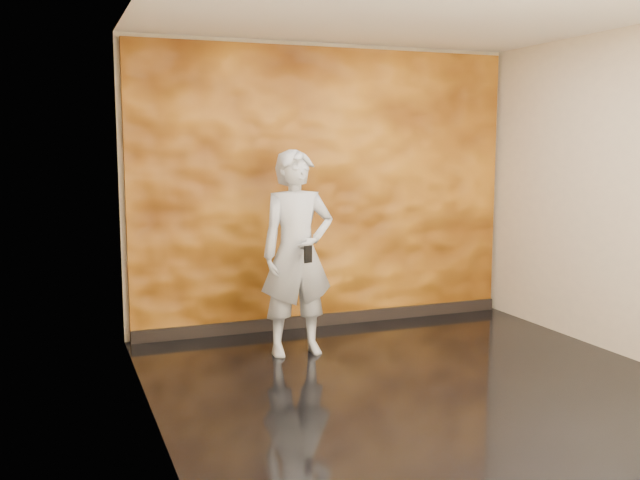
# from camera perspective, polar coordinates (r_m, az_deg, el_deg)

# --- Properties ---
(room) EXTENTS (4.02, 4.02, 2.81)m
(room) POSITION_cam_1_polar(r_m,az_deg,el_deg) (5.33, 8.31, 3.07)
(room) COLOR black
(room) RESTS_ON ground
(feature_wall) EXTENTS (3.90, 0.06, 2.75)m
(feature_wall) POSITION_cam_1_polar(r_m,az_deg,el_deg) (7.10, 0.56, 4.11)
(feature_wall) COLOR orange
(feature_wall) RESTS_ON ground
(baseboard) EXTENTS (3.90, 0.04, 0.12)m
(baseboard) POSITION_cam_1_polar(r_m,az_deg,el_deg) (7.27, 0.66, -6.35)
(baseboard) COLOR black
(baseboard) RESTS_ON ground
(man) EXTENTS (0.65, 0.43, 1.78)m
(man) POSITION_cam_1_polar(r_m,az_deg,el_deg) (6.14, -1.83, -1.07)
(man) COLOR #9399A2
(man) RESTS_ON ground
(phone) EXTENTS (0.08, 0.04, 0.14)m
(phone) POSITION_cam_1_polar(r_m,az_deg,el_deg) (5.86, -0.96, -1.15)
(phone) COLOR black
(phone) RESTS_ON man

